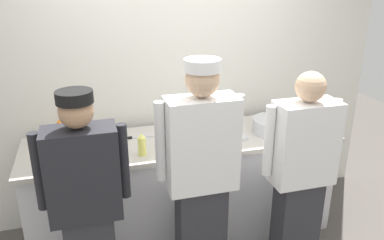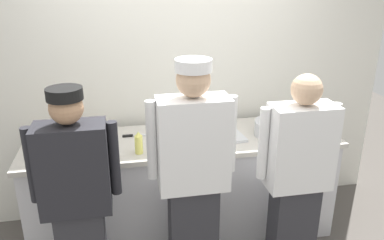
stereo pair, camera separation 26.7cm
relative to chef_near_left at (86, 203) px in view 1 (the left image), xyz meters
The scene contains 15 objects.
wall_back 1.56m from the chef_near_left, 54.89° to the left, with size 4.14×0.10×2.91m.
prep_counter 1.14m from the chef_near_left, 39.15° to the left, with size 2.64×0.75×0.93m.
chef_near_left is the anchor object (origin of this frame).
chef_center 0.79m from the chef_near_left, ahead, with size 0.62×0.24×1.74m.
chef_far_right 1.55m from the chef_near_left, ahead, with size 0.60×0.24×1.62m.
plate_stack_front 0.73m from the chef_near_left, 91.35° to the left, with size 0.20×0.20×0.05m.
plate_stack_rear 0.88m from the chef_near_left, 37.40° to the left, with size 0.23×0.23×0.06m.
mixing_bowl_steel 1.73m from the chef_near_left, 20.00° to the left, with size 0.37×0.37×0.13m, color #B7BABF.
sheet_tray 1.27m from the chef_near_left, 28.94° to the left, with size 0.44×0.30×0.02m, color #B7BABF.
squeeze_bottle_primary 0.65m from the chef_near_left, 45.86° to the left, with size 0.06×0.06×0.18m.
squeeze_bottle_secondary 0.93m from the chef_near_left, 99.76° to the left, with size 0.06×0.06×0.21m.
ramekin_yellow_sauce 2.07m from the chef_near_left, 20.09° to the left, with size 0.10×0.10×0.04m.
ramekin_green_sauce 0.70m from the chef_near_left, 105.75° to the left, with size 0.09×0.09×0.04m.
deli_cup 1.93m from the chef_near_left, 25.21° to the left, with size 0.09×0.09×0.10m, color white.
chefs_knife 0.91m from the chef_near_left, 61.45° to the left, with size 0.28×0.03×0.02m.
Camera 1 is at (-0.76, -2.54, 2.25)m, focal length 36.46 mm.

